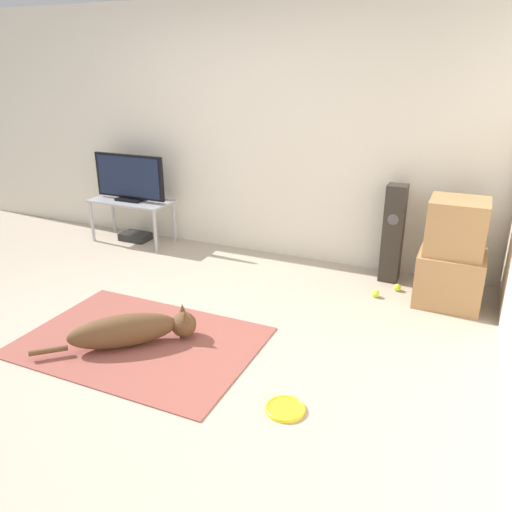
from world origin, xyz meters
TOP-DOWN VIEW (x-y plane):
  - ground_plane at (0.00, 0.00)m, footprint 12.00×12.00m
  - wall_back at (0.00, 2.10)m, footprint 8.00×0.06m
  - area_rug at (0.13, -0.07)m, footprint 1.72×1.20m
  - dog at (0.11, -0.12)m, footprint 0.91×0.83m
  - frisbee at (1.39, -0.36)m, footprint 0.24×0.24m
  - cardboard_box_lower at (2.15, 1.57)m, footprint 0.53×0.50m
  - cardboard_box_upper at (2.15, 1.57)m, footprint 0.46×0.43m
  - floor_speaker at (1.61, 1.86)m, footprint 0.18×0.18m
  - tv_stand at (-1.30, 1.78)m, footprint 0.93×0.44m
  - tv at (-1.30, 1.78)m, footprint 0.89×0.20m
  - tennis_ball_by_boxes at (1.73, 1.63)m, footprint 0.07×0.07m
  - tennis_ball_near_speaker at (1.57, 1.42)m, footprint 0.07×0.07m
  - game_console at (-1.32, 1.81)m, footprint 0.34×0.23m

SIDE VIEW (x-z plane):
  - ground_plane at x=0.00m, z-range 0.00..0.00m
  - area_rug at x=0.13m, z-range 0.00..0.01m
  - frisbee at x=1.39m, z-range 0.00..0.03m
  - tennis_ball_by_boxes at x=1.73m, z-range 0.00..0.07m
  - tennis_ball_near_speaker at x=1.57m, z-range 0.00..0.07m
  - game_console at x=-1.32m, z-range 0.00..0.08m
  - dog at x=0.11m, z-range 0.01..0.25m
  - cardboard_box_lower at x=2.15m, z-range 0.00..0.46m
  - tv_stand at x=-1.30m, z-range 0.18..0.67m
  - floor_speaker at x=1.61m, z-range 0.00..0.92m
  - cardboard_box_upper at x=2.15m, z-range 0.46..0.92m
  - tv at x=-1.30m, z-range 0.48..1.00m
  - wall_back at x=0.00m, z-range 0.00..2.55m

